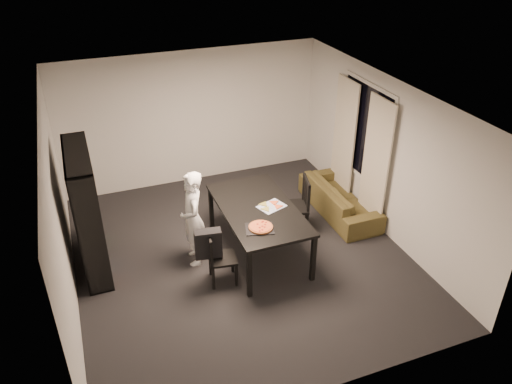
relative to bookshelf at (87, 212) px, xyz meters
name	(u,v)px	position (x,y,z in m)	size (l,w,h in m)	color
room	(239,184)	(2.16, -0.60, 0.35)	(5.01, 5.51, 2.61)	black
window_pane	(365,132)	(4.64, 0.00, 0.55)	(0.02, 1.40, 1.60)	black
window_frame	(365,132)	(4.64, 0.00, 0.55)	(0.03, 1.52, 1.72)	white
curtain_left	(376,164)	(4.56, -0.52, 0.20)	(0.03, 0.70, 2.25)	beige
curtain_right	(344,140)	(4.56, 0.52, 0.20)	(0.03, 0.70, 2.25)	beige
bookshelf	(87,212)	(0.00, 0.00, 0.00)	(0.35, 1.50, 1.90)	black
dining_table	(258,212)	(2.45, -0.61, -0.20)	(1.10, 1.98, 0.82)	black
chair_left	(217,255)	(1.64, -1.07, -0.47)	(0.45, 0.45, 0.84)	black
chair_right	(299,202)	(3.30, -0.30, -0.38)	(0.56, 0.56, 1.00)	black
draped_jacket	(208,243)	(1.52, -1.05, -0.25)	(0.40, 0.22, 0.47)	black
person	(193,219)	(1.46, -0.46, -0.18)	(0.56, 0.37, 1.53)	white
baking_tray	(259,229)	(2.26, -1.15, -0.12)	(0.40, 0.32, 0.01)	black
pepperoni_pizza	(261,227)	(2.28, -1.14, -0.10)	(0.35, 0.35, 0.03)	#95512B
kitchen_towel	(272,206)	(2.66, -0.65, -0.12)	(0.40, 0.30, 0.01)	silver
pizza_slices	(270,205)	(2.64, -0.64, -0.11)	(0.37, 0.31, 0.01)	#D38C42
sofa	(340,198)	(4.25, -0.01, -0.68)	(1.88, 0.73, 0.55)	#43341B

